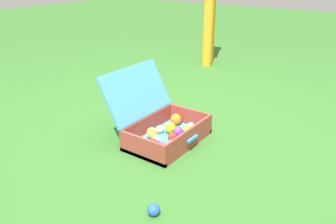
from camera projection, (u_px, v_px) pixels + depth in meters
The scene contains 3 objects.
ground_plane at pixel (170, 136), 2.33m from camera, with size 16.00×16.00×0.00m, color #336B28.
open_suitcase at pixel (161, 125), 2.26m from camera, with size 0.56×0.55×0.46m.
stray_ball_on_grass at pixel (153, 210), 1.58m from camera, with size 0.06×0.06×0.06m, color blue.
Camera 1 is at (-1.70, -1.19, 1.08)m, focal length 36.11 mm.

